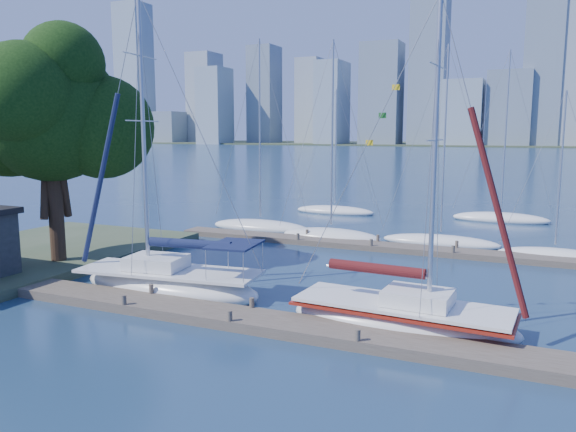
% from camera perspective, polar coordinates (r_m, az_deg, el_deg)
% --- Properties ---
extents(ground, '(700.00, 700.00, 0.00)m').
position_cam_1_polar(ground, '(22.49, -4.76, -10.85)').
color(ground, navy).
rests_on(ground, ground).
extents(near_dock, '(26.00, 2.00, 0.40)m').
position_cam_1_polar(near_dock, '(22.43, -4.77, -10.37)').
color(near_dock, '#493F35').
rests_on(near_dock, ground).
extents(far_dock, '(30.00, 1.80, 0.36)m').
position_cam_1_polar(far_dock, '(36.29, 10.30, -3.16)').
color(far_dock, '#493F35').
rests_on(far_dock, ground).
extents(shore, '(12.00, 22.00, 0.50)m').
position_cam_1_polar(shore, '(35.50, -27.16, -4.12)').
color(shore, '#38472D').
rests_on(shore, ground).
extents(far_shore, '(800.00, 100.00, 1.50)m').
position_cam_1_polar(far_shore, '(338.82, 22.32, 6.66)').
color(far_shore, '#38472D').
rests_on(far_shore, ground).
extents(tree, '(9.92, 9.03, 12.93)m').
position_cam_1_polar(tree, '(32.51, -23.03, 9.97)').
color(tree, '#312116').
rests_on(tree, ground).
extents(sailboat_navy, '(9.58, 4.11, 14.21)m').
position_cam_1_polar(sailboat_navy, '(26.84, -12.00, -5.47)').
color(sailboat_navy, white).
rests_on(sailboat_navy, ground).
extents(sailboat_maroon, '(8.88, 3.37, 12.81)m').
position_cam_1_polar(sailboat_maroon, '(21.99, 11.53, -8.82)').
color(sailboat_maroon, white).
rests_on(sailboat_maroon, ground).
extents(bg_boat_0, '(8.11, 2.63, 14.56)m').
position_cam_1_polar(bg_boat_0, '(43.00, -2.81, -1.06)').
color(bg_boat_0, white).
rests_on(bg_boat_0, ground).
extents(bg_boat_1, '(7.53, 5.17, 13.90)m').
position_cam_1_polar(bg_boat_1, '(39.13, 4.40, -2.02)').
color(bg_boat_1, white).
rests_on(bg_boat_1, ground).
extents(bg_boat_3, '(7.93, 3.03, 13.28)m').
position_cam_1_polar(bg_boat_3, '(38.69, 15.24, -2.50)').
color(bg_boat_3, white).
rests_on(bg_boat_3, ground).
extents(bg_boat_4, '(6.72, 3.70, 10.09)m').
position_cam_1_polar(bg_boat_4, '(36.80, 25.47, -3.64)').
color(bg_boat_4, white).
rests_on(bg_boat_4, ground).
extents(bg_boat_6, '(7.55, 2.49, 11.56)m').
position_cam_1_polar(bg_boat_6, '(51.93, 4.79, 0.54)').
color(bg_boat_6, white).
rests_on(bg_boat_6, ground).
extents(bg_boat_7, '(7.91, 2.72, 14.37)m').
position_cam_1_polar(bg_boat_7, '(50.33, 20.80, -0.21)').
color(bg_boat_7, white).
rests_on(bg_boat_7, ground).
extents(skyline, '(503.67, 51.31, 99.36)m').
position_cam_1_polar(skyline, '(310.63, 26.25, 12.79)').
color(skyline, gray).
rests_on(skyline, ground).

